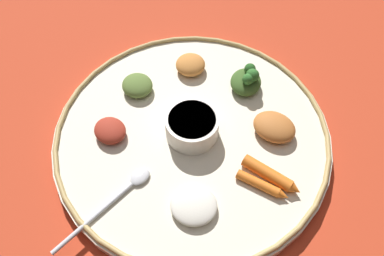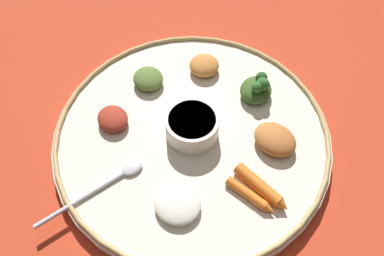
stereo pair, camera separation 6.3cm
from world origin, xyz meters
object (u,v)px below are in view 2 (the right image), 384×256
(center_bowl, at_px, (192,126))
(spoon, at_px, (107,183))
(carrot_near_spoon, at_px, (250,196))
(carrot_outer, at_px, (261,187))
(greens_pile, at_px, (257,88))

(center_bowl, distance_m, spoon, 0.16)
(carrot_near_spoon, bearing_deg, carrot_outer, -64.67)
(carrot_near_spoon, distance_m, carrot_outer, 0.02)
(spoon, height_order, carrot_near_spoon, carrot_near_spoon)
(center_bowl, relative_size, spoon, 0.52)
(spoon, height_order, carrot_outer, carrot_outer)
(spoon, bearing_deg, carrot_near_spoon, -106.25)
(carrot_near_spoon, bearing_deg, center_bowl, 26.26)
(greens_pile, xyz_separation_m, carrot_near_spoon, (-0.19, 0.06, -0.01))
(greens_pile, bearing_deg, center_bowl, 115.15)
(center_bowl, height_order, greens_pile, greens_pile)
(greens_pile, bearing_deg, carrot_outer, 166.63)
(center_bowl, distance_m, carrot_outer, 0.15)
(carrot_near_spoon, bearing_deg, greens_pile, -18.21)
(center_bowl, height_order, spoon, center_bowl)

